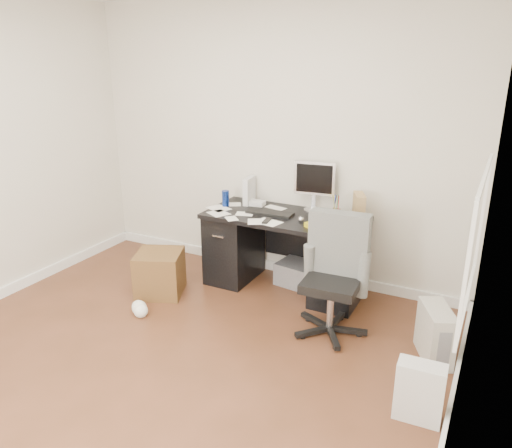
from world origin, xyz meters
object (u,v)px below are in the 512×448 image
(office_chair, at_px, (332,277))
(desk, at_px, (284,250))
(keyboard, at_px, (270,213))
(pc_tower, at_px, (435,333))
(wicker_basket, at_px, (160,273))
(lcd_monitor, at_px, (314,186))

(office_chair, bearing_deg, desk, 136.17)
(office_chair, bearing_deg, keyboard, 143.16)
(pc_tower, distance_m, wicker_basket, 2.50)
(lcd_monitor, relative_size, wicker_basket, 1.18)
(keyboard, distance_m, wicker_basket, 1.19)
(wicker_basket, bearing_deg, desk, 32.32)
(lcd_monitor, distance_m, pc_tower, 1.72)
(lcd_monitor, xyz_separation_m, office_chair, (0.48, -0.82, -0.50))
(lcd_monitor, xyz_separation_m, keyboard, (-0.33, -0.28, -0.23))
(office_chair, xyz_separation_m, pc_tower, (0.82, 0.01, -0.29))
(keyboard, distance_m, office_chair, 1.02)
(keyboard, bearing_deg, lcd_monitor, 37.58)
(wicker_basket, bearing_deg, pc_tower, 1.65)
(keyboard, bearing_deg, desk, 10.95)
(keyboard, bearing_deg, wicker_basket, -146.98)
(desk, bearing_deg, lcd_monitor, 52.00)
(lcd_monitor, bearing_deg, keyboard, -147.63)
(desk, relative_size, wicker_basket, 3.61)
(desk, distance_m, wicker_basket, 1.21)
(desk, height_order, keyboard, keyboard)
(desk, bearing_deg, keyboard, -167.08)
(desk, distance_m, pc_tower, 1.61)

